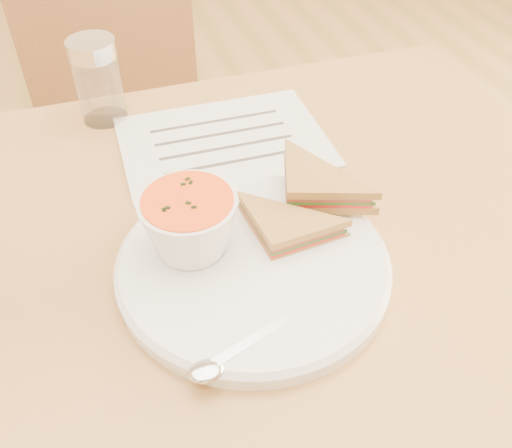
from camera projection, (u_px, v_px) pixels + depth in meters
name	position (u px, v px, depth m)	size (l,w,h in m)	color
dining_table	(226.00, 392.00, 0.94)	(1.00, 0.70, 0.75)	#95522E
chair_far	(143.00, 185.00, 1.28)	(0.37, 0.37, 0.83)	#5B301B
plate	(253.00, 265.00, 0.63)	(0.30, 0.30, 0.02)	white
soup_bowl	(190.00, 226.00, 0.61)	(0.11, 0.11, 0.07)	white
sandwich_half_a	(272.00, 255.00, 0.61)	(0.10, 0.10, 0.03)	#A5793A
sandwich_half_b	(287.00, 204.00, 0.65)	(0.11, 0.11, 0.03)	#A5793A
spoon	(249.00, 343.00, 0.54)	(0.17, 0.03, 0.01)	silver
paper_menu	(224.00, 141.00, 0.82)	(0.29, 0.21, 0.00)	silver
condiment_shaker	(98.00, 81.00, 0.82)	(0.07, 0.07, 0.12)	silver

